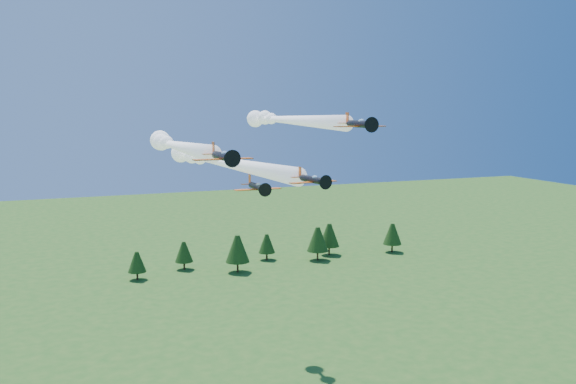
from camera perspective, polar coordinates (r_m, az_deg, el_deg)
name	(u,v)px	position (r m, az deg, el deg)	size (l,w,h in m)	color
plane_lead	(220,161)	(109.84, -6.05, 2.73)	(10.83, 55.36, 3.70)	black
plane_left	(177,146)	(108.90, -9.85, 4.07)	(8.05, 44.75, 3.70)	black
plane_right	(287,120)	(124.49, -0.10, 6.44)	(8.01, 56.64, 3.70)	black
plane_slot	(257,187)	(98.03, -2.77, 0.46)	(7.28, 7.95, 2.58)	black
treeline	(187,251)	(204.92, -9.00, -5.22)	(167.83, 18.63, 11.79)	#382314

